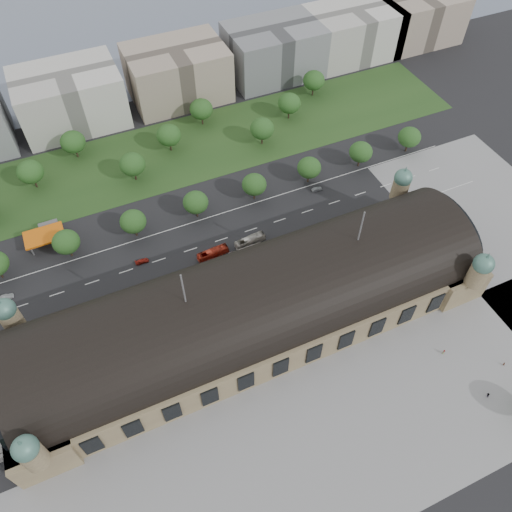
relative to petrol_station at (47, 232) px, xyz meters
name	(u,v)px	position (x,y,z in m)	size (l,w,h in m)	color
ground	(253,324)	(53.91, -65.28, -2.95)	(900.00, 900.00, 0.00)	black
station	(253,307)	(53.91, -65.28, 7.33)	(150.00, 48.40, 44.30)	#98885E
plaza_south	(349,436)	(63.91, -109.28, -2.95)	(190.00, 48.00, 0.12)	gray
plaza_east	(502,229)	(156.91, -65.28, -2.95)	(56.00, 100.00, 0.12)	gray
road_slab	(159,260)	(33.91, -27.28, -2.95)	(260.00, 26.00, 0.10)	black
grass_belt	(132,164)	(38.91, 27.72, -2.95)	(300.00, 45.00, 0.10)	#24451B
petrol_station	(47,232)	(0.00, 0.00, 0.00)	(14.00, 13.00, 5.05)	#DC610C
office_3	(70,98)	(23.91, 67.72, 9.05)	(45.00, 32.00, 24.00)	silver
office_4	(178,73)	(73.91, 67.72, 9.05)	(45.00, 32.00, 24.00)	tan
office_5	(274,51)	(123.91, 67.72, 9.05)	(45.00, 32.00, 24.00)	gray
office_6	(352,32)	(168.91, 67.72, 9.05)	(45.00, 32.00, 24.00)	silver
office_7	(416,18)	(208.91, 67.72, 9.05)	(45.00, 32.00, 24.00)	tan
tree_row_3	(66,242)	(5.91, -12.28, 4.48)	(9.60, 9.60, 11.52)	#2D2116
tree_row_4	(133,222)	(29.91, -12.28, 4.48)	(9.60, 9.60, 11.52)	#2D2116
tree_row_5	(196,202)	(53.91, -12.28, 4.48)	(9.60, 9.60, 11.52)	#2D2116
tree_row_6	(254,185)	(77.91, -12.28, 4.48)	(9.60, 9.60, 11.52)	#2D2116
tree_row_7	(309,168)	(101.91, -12.28, 4.48)	(9.60, 9.60, 11.52)	#2D2116
tree_row_8	(361,152)	(125.91, -12.28, 4.48)	(9.60, 9.60, 11.52)	#2D2116
tree_row_9	(409,137)	(149.91, -12.28, 4.48)	(9.60, 9.60, 11.52)	#2D2116
tree_belt_4	(30,172)	(-0.09, 29.72, 5.10)	(10.40, 10.40, 12.48)	#2D2116
tree_belt_5	(73,142)	(18.91, 41.72, 5.10)	(10.40, 10.40, 12.48)	#2D2116
tree_belt_6	(132,164)	(37.91, 17.72, 5.10)	(10.40, 10.40, 12.48)	#2D2116
tree_belt_7	(169,135)	(56.91, 29.72, 5.10)	(10.40, 10.40, 12.48)	#2D2116
tree_belt_8	(201,109)	(75.91, 41.72, 5.10)	(10.40, 10.40, 12.48)	#2D2116
tree_belt_9	(262,129)	(94.91, 17.72, 5.10)	(10.40, 10.40, 12.48)	#2D2116
tree_belt_10	(289,103)	(113.91, 29.72, 5.10)	(10.40, 10.40, 12.48)	#2D2116
tree_belt_11	(314,80)	(132.91, 41.72, 5.10)	(10.40, 10.40, 12.48)	#2D2116
traffic_car_1	(6,297)	(-17.84, -22.20, -2.18)	(1.62, 4.64, 1.53)	gray
traffic_car_3	(142,261)	(28.21, -25.78, -2.25)	(1.95, 4.80, 1.39)	maroon
traffic_car_5	(317,189)	(102.78, -18.45, -2.24)	(1.51, 4.32, 1.42)	slate
traffic_car_6	(360,214)	(111.57, -37.42, -2.13)	(2.71, 5.88, 1.64)	silver
parked_car_0	(3,348)	(-21.05, -42.00, -2.14)	(1.72, 4.94, 1.63)	black
parked_car_1	(47,331)	(-7.60, -41.26, -2.21)	(2.45, 5.31, 1.48)	maroon
parked_car_2	(34,343)	(-12.06, -43.99, -2.30)	(1.83, 4.49, 1.30)	#1B2C4D
parked_car_3	(133,309)	(19.81, -44.25, -2.24)	(1.67, 4.16, 1.42)	#55595C
parked_car_4	(53,326)	(-5.25, -40.28, -2.21)	(1.57, 4.52, 1.49)	silver
parked_car_5	(104,311)	(11.07, -41.22, -2.26)	(2.30, 4.99, 1.39)	gray
parked_car_6	(178,290)	(35.91, -42.88, -2.18)	(2.15, 5.29, 1.53)	black
bus_west	(213,253)	(52.40, -33.28, -1.32)	(2.74, 11.72, 3.26)	red
bus_mid	(247,253)	(63.38, -38.28, -1.09)	(3.13, 13.37, 3.72)	beige
bus_east	(250,241)	(66.96, -33.28, -1.31)	(2.75, 11.77, 3.28)	beige
pedestrian_0	(444,352)	(103.71, -99.05, -1.96)	(0.97, 0.55, 1.98)	gray
pedestrian_1	(504,364)	(118.10, -109.78, -2.17)	(0.57, 0.37, 1.56)	gray
pedestrian_4	(488,395)	(106.67, -115.75, -1.99)	(1.24, 0.54, 1.92)	gray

